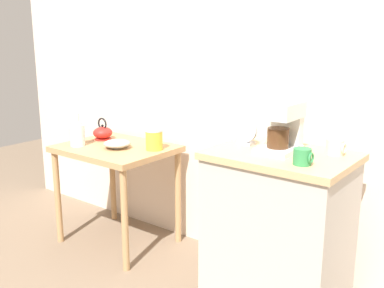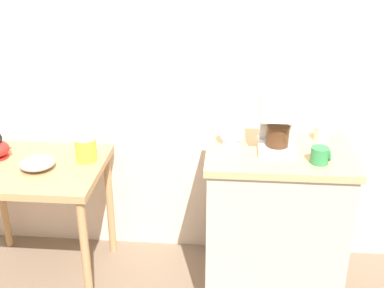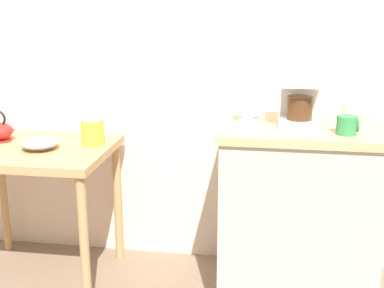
{
  "view_description": "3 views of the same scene",
  "coord_description": "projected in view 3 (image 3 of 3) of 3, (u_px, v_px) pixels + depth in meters",
  "views": [
    {
      "loc": [
        1.63,
        -2.06,
        1.49
      ],
      "look_at": [
        0.06,
        -0.02,
        0.86
      ],
      "focal_mm": 42.57,
      "sensor_mm": 36.0,
      "label": 1
    },
    {
      "loc": [
        0.39,
        -2.23,
        1.91
      ],
      "look_at": [
        0.2,
        -0.0,
        0.91
      ],
      "focal_mm": 46.13,
      "sensor_mm": 36.0,
      "label": 2
    },
    {
      "loc": [
        0.49,
        -2.26,
        1.43
      ],
      "look_at": [
        0.14,
        -0.02,
        0.79
      ],
      "focal_mm": 48.24,
      "sensor_mm": 36.0,
      "label": 3
    }
  ],
  "objects": [
    {
      "name": "canister_enamel",
      "position": [
        93.0,
        131.0,
        2.59
      ],
      "size": [
        0.12,
        0.12,
        0.14
      ],
      "color": "gold",
      "rests_on": "wooden_table"
    },
    {
      "name": "mug_tall_green",
      "position": [
        347.0,
        125.0,
        2.1
      ],
      "size": [
        0.09,
        0.08,
        0.08
      ],
      "color": "#338C4C",
      "rests_on": "kitchen_counter"
    },
    {
      "name": "bowl_stoneware",
      "position": [
        40.0,
        143.0,
        2.52
      ],
      "size": [
        0.19,
        0.19,
        0.06
      ],
      "color": "#9E998C",
      "rests_on": "wooden_table"
    },
    {
      "name": "wooden_table",
      "position": [
        35.0,
        166.0,
        2.6
      ],
      "size": [
        0.76,
        0.61,
        0.72
      ],
      "color": "tan",
      "rests_on": "ground_plane"
    },
    {
      "name": "kitchen_counter",
      "position": [
        296.0,
        219.0,
        2.38
      ],
      "size": [
        0.71,
        0.52,
        0.9
      ],
      "color": "#BCB7AD",
      "rests_on": "ground_plane"
    },
    {
      "name": "back_wall",
      "position": [
        198.0,
        6.0,
        2.67
      ],
      "size": [
        4.4,
        0.1,
        2.8
      ],
      "primitive_type": "cube",
      "color": "beige",
      "rests_on": "ground_plane"
    },
    {
      "name": "table_clock",
      "position": [
        249.0,
        108.0,
        2.32
      ],
      "size": [
        0.12,
        0.06,
        0.14
      ],
      "color": "#B2B5BA",
      "rests_on": "kitchen_counter"
    },
    {
      "name": "coffee_maker",
      "position": [
        300.0,
        93.0,
        2.24
      ],
      "size": [
        0.18,
        0.22,
        0.26
      ],
      "color": "white",
      "rests_on": "kitchen_counter"
    },
    {
      "name": "mug_small_cream",
      "position": [
        352.0,
        112.0,
        2.34
      ],
      "size": [
        0.09,
        0.08,
        0.08
      ],
      "color": "beige",
      "rests_on": "kitchen_counter"
    }
  ]
}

